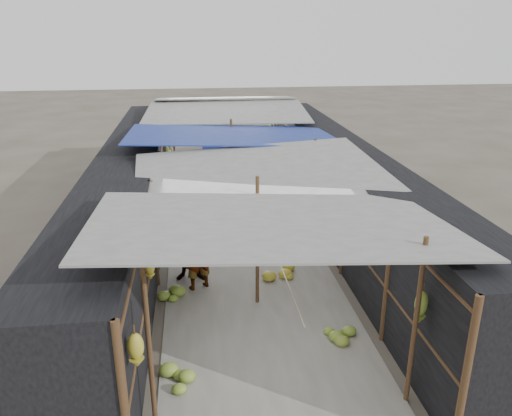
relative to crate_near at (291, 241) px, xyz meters
name	(u,v)px	position (x,y,z in m)	size (l,w,h in m)	color
ground	(285,411)	(-1.19, -5.57, -0.15)	(80.00, 80.00, 0.00)	#6B6356
aisle_slab	(240,234)	(-1.19, 0.93, -0.14)	(3.60, 16.00, 0.02)	#9E998E
stall_left	(132,197)	(-3.89, 0.93, 1.00)	(1.40, 15.00, 2.30)	black
stall_right	(342,189)	(1.51, 0.93, 1.00)	(1.40, 15.00, 2.30)	black
crate_near	(291,241)	(0.00, 0.00, 0.00)	(0.50, 0.40, 0.30)	#845F43
crate_mid	(250,234)	(-0.97, 0.53, 0.00)	(0.51, 0.40, 0.30)	#845F43
crate_back	(216,218)	(-1.77, 1.84, -0.02)	(0.39, 0.32, 0.25)	#845F43
black_basin	(289,226)	(0.15, 1.09, -0.07)	(0.56, 0.56, 0.17)	black
vendor_elderly	(197,251)	(-2.33, -1.85, 0.71)	(0.63, 0.41, 1.72)	white
shopper_blue	(194,245)	(-2.40, -1.47, 0.68)	(0.81, 0.63, 1.66)	#1E3598
vendor_seated	(314,234)	(0.51, -0.22, 0.24)	(0.50, 0.29, 0.77)	#534E48
market_canopy	(239,141)	(-1.16, 1.27, 2.26)	(5.62, 15.20, 2.77)	brown
hanging_bananas	(237,174)	(-1.23, 1.00, 1.47)	(3.95, 14.38, 0.84)	gold
floor_bananas	(254,227)	(-0.82, 1.01, 0.00)	(3.97, 10.52, 0.34)	gold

